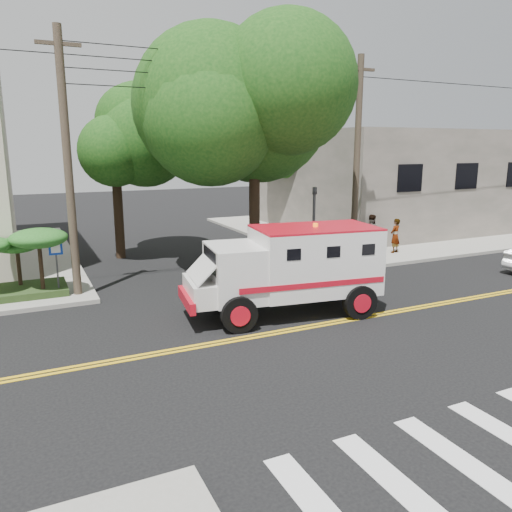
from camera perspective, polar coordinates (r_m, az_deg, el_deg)
ground at (r=14.83m, az=5.35°, el=-8.21°), size 100.00×100.00×0.00m
sidewalk_ne at (r=33.14m, az=13.58°, el=3.11°), size 17.00×17.00×0.15m
building_right at (r=34.15m, az=15.30°, el=8.48°), size 14.00×12.00×6.00m
utility_pole_left at (r=17.98m, az=-20.67°, el=9.35°), size 0.28×0.28×9.00m
utility_pole_right at (r=22.57m, az=11.43°, el=10.34°), size 0.28×0.28×9.00m
tree_main at (r=20.37m, az=1.35°, el=17.99°), size 6.08×5.70×9.85m
tree_left at (r=24.12m, az=-15.08°, el=13.20°), size 4.48×4.20×7.70m
tree_right at (r=31.98m, az=4.79°, el=13.91°), size 4.80×4.50×8.20m
traffic_signal at (r=20.87m, az=6.62°, el=4.08°), size 0.15×0.18×3.60m
accessibility_sign at (r=18.50m, az=-21.83°, el=-0.50°), size 0.45×0.10×2.02m
palm_planter at (r=18.87m, az=-25.73°, el=0.27°), size 3.52×2.63×2.36m
armored_truck at (r=15.61m, az=4.06°, el=-1.09°), size 6.31×3.12×2.76m
pedestrian_a at (r=25.17m, az=15.62°, el=2.26°), size 0.71×0.58×1.67m
pedestrian_b at (r=25.59m, az=12.99°, el=2.68°), size 1.09×1.07×1.78m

